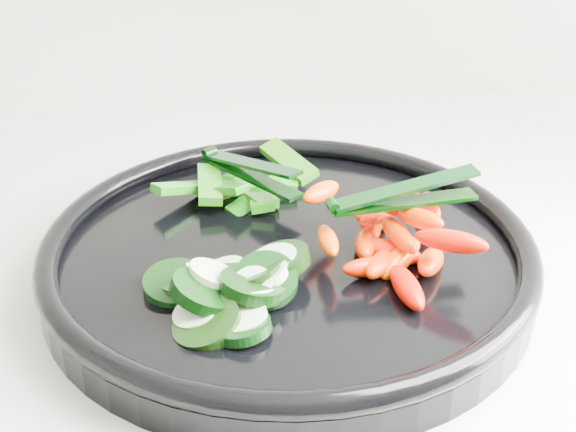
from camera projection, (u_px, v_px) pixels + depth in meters
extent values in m
cube|color=silver|center=(64.00, 261.00, 0.67)|extent=(2.02, 0.62, 0.03)
cylinder|color=black|center=(288.00, 264.00, 0.61)|extent=(0.45, 0.45, 0.02)
torus|color=black|center=(288.00, 244.00, 0.61)|extent=(0.45, 0.45, 0.02)
cylinder|color=black|center=(207.00, 324.00, 0.52)|extent=(0.06, 0.07, 0.03)
cylinder|color=beige|center=(197.00, 314.00, 0.53)|extent=(0.05, 0.05, 0.02)
cylinder|color=black|center=(206.00, 288.00, 0.56)|extent=(0.05, 0.05, 0.02)
cylinder|color=#DEF2C2|center=(207.00, 282.00, 0.56)|extent=(0.04, 0.04, 0.02)
cylinder|color=black|center=(211.00, 290.00, 0.55)|extent=(0.04, 0.05, 0.02)
cylinder|color=#DDF7C6|center=(199.00, 291.00, 0.55)|extent=(0.03, 0.03, 0.02)
cylinder|color=black|center=(243.00, 328.00, 0.52)|extent=(0.04, 0.04, 0.02)
cylinder|color=#D8EDBE|center=(242.00, 321.00, 0.52)|extent=(0.05, 0.05, 0.02)
cylinder|color=black|center=(215.00, 272.00, 0.57)|extent=(0.04, 0.04, 0.02)
cylinder|color=beige|center=(226.00, 272.00, 0.57)|extent=(0.04, 0.04, 0.02)
cylinder|color=black|center=(190.00, 283.00, 0.56)|extent=(0.05, 0.05, 0.01)
cylinder|color=#DDF4C3|center=(202.00, 285.00, 0.56)|extent=(0.05, 0.05, 0.01)
cylinder|color=black|center=(176.00, 285.00, 0.56)|extent=(0.05, 0.05, 0.02)
cylinder|color=#E3FAC8|center=(184.00, 282.00, 0.56)|extent=(0.04, 0.04, 0.01)
cylinder|color=black|center=(256.00, 274.00, 0.55)|extent=(0.05, 0.05, 0.03)
cylinder|color=#D4EFBF|center=(268.00, 275.00, 0.55)|extent=(0.04, 0.04, 0.02)
cylinder|color=black|center=(204.00, 292.00, 0.53)|extent=(0.06, 0.06, 0.03)
cylinder|color=#DCF3C3|center=(212.00, 276.00, 0.55)|extent=(0.04, 0.04, 0.03)
cylinder|color=black|center=(266.00, 280.00, 0.55)|extent=(0.06, 0.06, 0.03)
cylinder|color=#B7D4A9|center=(253.00, 285.00, 0.54)|extent=(0.03, 0.03, 0.02)
cylinder|color=black|center=(277.00, 262.00, 0.57)|extent=(0.06, 0.06, 0.02)
cylinder|color=beige|center=(273.00, 262.00, 0.57)|extent=(0.04, 0.04, 0.02)
cylinder|color=black|center=(252.00, 286.00, 0.54)|extent=(0.06, 0.06, 0.02)
cylinder|color=#B6D1A7|center=(250.00, 288.00, 0.54)|extent=(0.05, 0.05, 0.02)
ellipsoid|color=#E23D00|center=(400.00, 258.00, 0.58)|extent=(0.05, 0.05, 0.03)
ellipsoid|color=#FF2700|center=(371.00, 267.00, 0.57)|extent=(0.05, 0.03, 0.02)
ellipsoid|color=#FE0E00|center=(407.00, 287.00, 0.55)|extent=(0.02, 0.05, 0.02)
ellipsoid|color=#FF5000|center=(371.00, 227.00, 0.62)|extent=(0.02, 0.05, 0.02)
ellipsoid|color=#E92F00|center=(431.00, 261.00, 0.58)|extent=(0.04, 0.06, 0.03)
ellipsoid|color=#EA2B00|center=(365.00, 244.00, 0.60)|extent=(0.03, 0.05, 0.02)
ellipsoid|color=#FF3600|center=(380.00, 264.00, 0.58)|extent=(0.04, 0.05, 0.02)
ellipsoid|color=#FF1000|center=(393.00, 251.00, 0.59)|extent=(0.05, 0.04, 0.02)
ellipsoid|color=#FF3F00|center=(425.00, 206.00, 0.65)|extent=(0.03, 0.05, 0.03)
ellipsoid|color=#FB4700|center=(377.00, 213.00, 0.64)|extent=(0.03, 0.05, 0.02)
ellipsoid|color=#FF6300|center=(328.00, 240.00, 0.58)|extent=(0.02, 0.05, 0.02)
ellipsoid|color=#F92500|center=(428.00, 205.00, 0.63)|extent=(0.03, 0.06, 0.03)
ellipsoid|color=#E50C00|center=(369.00, 217.00, 0.61)|extent=(0.03, 0.04, 0.02)
ellipsoid|color=#F93400|center=(399.00, 235.00, 0.59)|extent=(0.03, 0.05, 0.02)
ellipsoid|color=#F33700|center=(376.00, 213.00, 0.61)|extent=(0.05, 0.04, 0.02)
ellipsoid|color=#FF2A00|center=(420.00, 218.00, 0.58)|extent=(0.04, 0.05, 0.02)
ellipsoid|color=#FF5A00|center=(321.00, 192.00, 0.61)|extent=(0.04, 0.04, 0.02)
ellipsoid|color=#FF1200|center=(409.00, 206.00, 0.60)|extent=(0.05, 0.03, 0.02)
ellipsoid|color=#FF1200|center=(451.00, 241.00, 0.55)|extent=(0.05, 0.05, 0.02)
cube|color=#1F6109|center=(262.00, 197.00, 0.68)|extent=(0.02, 0.06, 0.02)
cube|color=#0F6D0A|center=(239.00, 188.00, 0.69)|extent=(0.06, 0.03, 0.03)
cube|color=#20750B|center=(289.00, 182.00, 0.70)|extent=(0.02, 0.05, 0.02)
cube|color=#1E710A|center=(255.00, 196.00, 0.68)|extent=(0.04, 0.06, 0.02)
cube|color=#116E0A|center=(258.00, 197.00, 0.68)|extent=(0.06, 0.05, 0.02)
cube|color=#216C0A|center=(214.00, 185.00, 0.70)|extent=(0.02, 0.05, 0.01)
cube|color=#0F720A|center=(231.00, 181.00, 0.70)|extent=(0.04, 0.06, 0.02)
cube|color=#0E6709|center=(221.00, 189.00, 0.67)|extent=(0.05, 0.05, 0.02)
cube|color=#0C6D0A|center=(180.00, 188.00, 0.67)|extent=(0.05, 0.04, 0.02)
cube|color=#246D0A|center=(210.00, 184.00, 0.68)|extent=(0.02, 0.07, 0.01)
cube|color=#216C0A|center=(289.00, 161.00, 0.72)|extent=(0.05, 0.07, 0.02)
cylinder|color=black|center=(333.00, 205.00, 0.57)|extent=(0.01, 0.01, 0.01)
cube|color=black|center=(405.00, 202.00, 0.58)|extent=(0.11, 0.03, 0.00)
cube|color=black|center=(406.00, 188.00, 0.58)|extent=(0.11, 0.03, 0.02)
cylinder|color=black|center=(209.00, 152.00, 0.71)|extent=(0.01, 0.01, 0.01)
cube|color=black|center=(251.00, 176.00, 0.68)|extent=(0.08, 0.10, 0.00)
cube|color=black|center=(251.00, 164.00, 0.67)|extent=(0.08, 0.10, 0.02)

